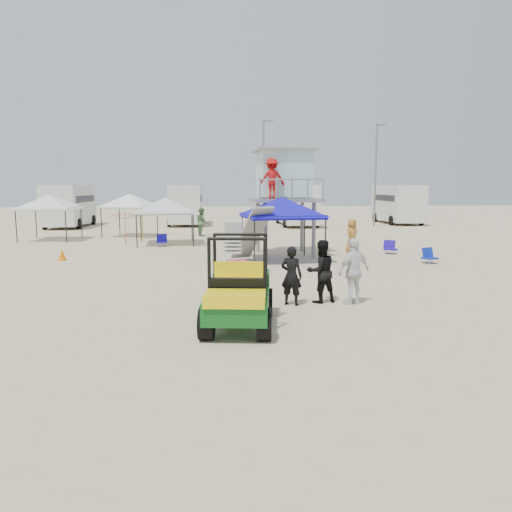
{
  "coord_description": "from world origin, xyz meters",
  "views": [
    {
      "loc": [
        -0.58,
        -10.28,
        3.16
      ],
      "look_at": [
        0.5,
        3.0,
        1.3
      ],
      "focal_mm": 35.0,
      "sensor_mm": 36.0,
      "label": 1
    }
  ],
  "objects": [
    {
      "name": "canopy_white_b",
      "position": [
        -10.3,
        19.94,
        2.53
      ],
      "size": [
        3.06,
        3.06,
        3.08
      ],
      "color": "black",
      "rests_on": "ground"
    },
    {
      "name": "umbrella_b",
      "position": [
        -4.95,
        19.96,
        0.87
      ],
      "size": [
        2.65,
        2.66,
        1.73
      ],
      "primitive_type": "imported",
      "rotation": [
        0.0,
        0.0,
        0.6
      ],
      "color": "yellow",
      "rests_on": "ground"
    },
    {
      "name": "rv_mid_left",
      "position": [
        -3.0,
        31.49,
        1.8
      ],
      "size": [
        2.65,
        6.5,
        3.25
      ],
      "color": "silver",
      "rests_on": "ground"
    },
    {
      "name": "light_pole_left",
      "position": [
        3.0,
        27.0,
        4.0
      ],
      "size": [
        0.14,
        0.14,
        8.0
      ],
      "primitive_type": "cylinder",
      "color": "slate",
      "rests_on": "ground"
    },
    {
      "name": "utility_cart",
      "position": [
        -0.1,
        0.67,
        0.96
      ],
      "size": [
        1.67,
        2.86,
        2.06
      ],
      "color": "#0C5118",
      "rests_on": "ground"
    },
    {
      "name": "rv_far_left",
      "position": [
        -12.0,
        29.99,
        1.8
      ],
      "size": [
        2.64,
        6.8,
        3.25
      ],
      "color": "silver",
      "rests_on": "ground"
    },
    {
      "name": "canopy_white_c",
      "position": [
        -6.0,
        21.94,
        2.56
      ],
      "size": [
        3.37,
        3.37,
        3.11
      ],
      "color": "black",
      "rests_on": "ground"
    },
    {
      "name": "canopy_white_a",
      "position": [
        -3.31,
        17.39,
        2.43
      ],
      "size": [
        3.29,
        3.29,
        2.98
      ],
      "color": "black",
      "rests_on": "ground"
    },
    {
      "name": "rv_far_right",
      "position": [
        15.0,
        31.49,
        1.8
      ],
      "size": [
        2.64,
        6.6,
        3.25
      ],
      "color": "silver",
      "rests_on": "ground"
    },
    {
      "name": "canopy_blue",
      "position": [
        2.21,
        10.67,
        2.58
      ],
      "size": [
        3.4,
        3.4,
        3.13
      ],
      "color": "black",
      "rests_on": "ground"
    },
    {
      "name": "beach_chair_b",
      "position": [
        8.24,
        9.6,
        0.31
      ],
      "size": [
        0.69,
        0.76,
        0.64
      ],
      "color": "#0E249C",
      "rests_on": "ground"
    },
    {
      "name": "beach_chair_c",
      "position": [
        7.65,
        12.57,
        0.31
      ],
      "size": [
        0.73,
        0.82,
        0.64
      ],
      "color": "#200E9F",
      "rests_on": "ground"
    },
    {
      "name": "man_left",
      "position": [
        1.43,
        2.7,
        0.8
      ],
      "size": [
        0.69,
        0.59,
        1.6
      ],
      "primitive_type": "imported",
      "rotation": [
        0.0,
        0.0,
        2.72
      ],
      "color": "black",
      "rests_on": "ground"
    },
    {
      "name": "distant_beachgoers",
      "position": [
        1.43,
        18.51,
        0.87
      ],
      "size": [
        8.31,
        9.87,
        1.8
      ],
      "color": "#AF7832",
      "rests_on": "ground"
    },
    {
      "name": "man_right",
      "position": [
        3.13,
        2.7,
        0.9
      ],
      "size": [
        1.14,
        0.88,
        1.8
      ],
      "primitive_type": "imported",
      "rotation": [
        0.0,
        0.0,
        3.63
      ],
      "color": "white",
      "rests_on": "ground"
    },
    {
      "name": "lifeguard_tower",
      "position": [
        2.51,
        12.63,
        3.54
      ],
      "size": [
        3.17,
        3.17,
        4.75
      ],
      "color": "gray",
      "rests_on": "ground"
    },
    {
      "name": "light_pole_right",
      "position": [
        12.0,
        28.5,
        4.0
      ],
      "size": [
        0.14,
        0.14,
        8.0
      ],
      "primitive_type": "cylinder",
      "color": "slate",
      "rests_on": "ground"
    },
    {
      "name": "cone_near",
      "position": [
        -7.2,
        11.6,
        0.25
      ],
      "size": [
        0.34,
        0.34,
        0.5
      ],
      "primitive_type": "cone",
      "color": "orange",
      "rests_on": "ground"
    },
    {
      "name": "rv_mid_right",
      "position": [
        6.0,
        29.99,
        1.8
      ],
      "size": [
        2.64,
        7.0,
        3.25
      ],
      "color": "silver",
      "rests_on": "ground"
    },
    {
      "name": "beach_chair_a",
      "position": [
        -3.46,
        16.42,
        0.31
      ],
      "size": [
        0.64,
        0.69,
        0.64
      ],
      "color": "#1B0FAA",
      "rests_on": "ground"
    },
    {
      "name": "surf_trailer",
      "position": [
        -0.09,
        3.0,
        0.83
      ],
      "size": [
        1.41,
        2.31,
        2.04
      ],
      "color": "black",
      "rests_on": "ground"
    },
    {
      "name": "ground",
      "position": [
        0.0,
        0.0,
        0.0
      ],
      "size": [
        140.0,
        140.0,
        0.0
      ],
      "primitive_type": "plane",
      "color": "beige",
      "rests_on": "ground"
    },
    {
      "name": "man_mid",
      "position": [
        2.28,
        2.95,
        0.86
      ],
      "size": [
        0.98,
        0.86,
        1.73
      ],
      "primitive_type": "imported",
      "rotation": [
        0.0,
        0.0,
        3.42
      ],
      "color": "black",
      "rests_on": "ground"
    },
    {
      "name": "umbrella_a",
      "position": [
        -5.6,
        17.82,
        0.89
      ],
      "size": [
        2.53,
        2.56,
        1.78
      ],
      "primitive_type": "imported",
      "rotation": [
        0.0,
        0.0,
        -0.38
      ],
      "color": "red",
      "rests_on": "ground"
    }
  ]
}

